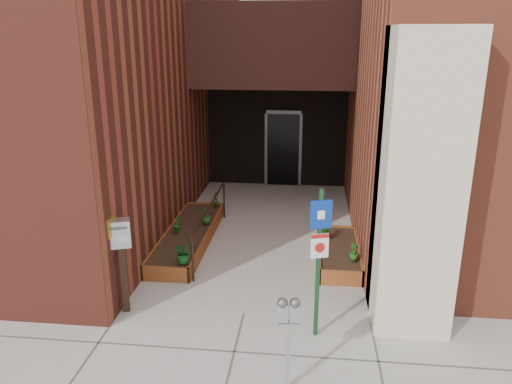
% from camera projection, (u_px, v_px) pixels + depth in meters
% --- Properties ---
extents(ground, '(80.00, 80.00, 0.00)m').
position_uv_depth(ground, '(244.00, 314.00, 7.99)').
color(ground, '#9E9991').
rests_on(ground, ground).
extents(architecture, '(20.00, 14.60, 10.00)m').
position_uv_depth(architecture, '(270.00, 5.00, 13.02)').
color(architecture, maroon).
rests_on(architecture, ground).
extents(planter_left, '(0.90, 3.60, 0.30)m').
position_uv_depth(planter_left, '(189.00, 237.00, 10.66)').
color(planter_left, brown).
rests_on(planter_left, ground).
extents(planter_right, '(0.80, 2.20, 0.30)m').
position_uv_depth(planter_right, '(338.00, 254.00, 9.86)').
color(planter_right, brown).
rests_on(planter_right, ground).
extents(handrail, '(0.04, 3.34, 0.90)m').
position_uv_depth(handrail, '(210.00, 212.00, 10.38)').
color(handrail, black).
rests_on(handrail, ground).
extents(parking_meter, '(0.29, 0.15, 1.29)m').
position_uv_depth(parking_meter, '(288.00, 320.00, 6.01)').
color(parking_meter, '#A1A0A3').
rests_on(parking_meter, ground).
extents(sign_post, '(0.30, 0.12, 2.28)m').
position_uv_depth(sign_post, '(319.00, 249.00, 7.01)').
color(sign_post, '#163E20').
rests_on(sign_post, ground).
extents(payment_dropbox, '(0.37, 0.32, 1.57)m').
position_uv_depth(payment_dropbox, '(121.00, 246.00, 7.75)').
color(payment_dropbox, black).
rests_on(payment_dropbox, ground).
extents(shrub_left_a, '(0.52, 0.52, 0.41)m').
position_uv_depth(shrub_left_a, '(184.00, 252.00, 9.05)').
color(shrub_left_a, '#19581E').
rests_on(shrub_left_a, planter_left).
extents(shrub_left_b, '(0.21, 0.21, 0.32)m').
position_uv_depth(shrub_left_b, '(177.00, 225.00, 10.45)').
color(shrub_left_b, '#1F5B1A').
rests_on(shrub_left_b, planter_left).
extents(shrub_left_c, '(0.30, 0.30, 0.38)m').
position_uv_depth(shrub_left_c, '(206.00, 215.00, 10.93)').
color(shrub_left_c, '#1E5919').
rests_on(shrub_left_c, planter_left).
extents(shrub_left_d, '(0.24, 0.24, 0.37)m').
position_uv_depth(shrub_left_d, '(216.00, 198.00, 12.04)').
color(shrub_left_d, '#1B5618').
rests_on(shrub_left_d, planter_left).
extents(shrub_right_a, '(0.26, 0.26, 0.32)m').
position_uv_depth(shrub_right_a, '(354.00, 252.00, 9.16)').
color(shrub_right_a, '#235D1A').
rests_on(shrub_right_a, planter_right).
extents(shrub_right_b, '(0.23, 0.23, 0.33)m').
position_uv_depth(shrub_right_b, '(326.00, 229.00, 10.22)').
color(shrub_right_b, '#225718').
rests_on(shrub_right_b, planter_right).
extents(shrub_right_c, '(0.40, 0.40, 0.32)m').
position_uv_depth(shrub_right_c, '(326.00, 231.00, 10.14)').
color(shrub_right_c, '#225819').
rests_on(shrub_right_c, planter_right).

